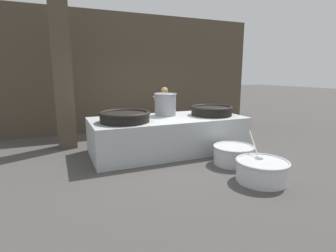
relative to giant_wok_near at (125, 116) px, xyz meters
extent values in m
plane|color=#474442|center=(1.09, 0.17, -0.95)|extent=(60.00, 60.00, 0.00)
cube|color=#4C4233|center=(1.09, 3.11, 0.92)|extent=(8.73, 0.24, 3.76)
cube|color=#4C4233|center=(-1.15, 1.52, 0.92)|extent=(0.44, 0.44, 3.76)
cube|color=#B2B7B7|center=(1.09, 0.17, -0.54)|extent=(3.65, 1.66, 0.83)
cylinder|color=black|center=(0.00, 0.00, -0.03)|extent=(1.07, 1.07, 0.19)
torus|color=black|center=(0.00, 0.00, 0.06)|extent=(1.11, 1.11, 0.09)
cylinder|color=black|center=(2.24, 0.06, -0.03)|extent=(1.01, 1.01, 0.19)
torus|color=black|center=(2.24, 0.06, 0.07)|extent=(1.06, 1.06, 0.08)
cylinder|color=gray|center=(1.16, 0.50, 0.14)|extent=(0.53, 0.53, 0.54)
torus|color=gray|center=(1.16, 0.50, 0.41)|extent=(0.57, 0.57, 0.04)
cylinder|color=#9E7551|center=(1.51, 1.29, -0.59)|extent=(0.11, 0.11, 0.73)
cylinder|color=#9E7551|center=(1.47, 1.44, -0.59)|extent=(0.11, 0.11, 0.73)
cube|color=#334C72|center=(1.49, 1.37, -0.44)|extent=(0.23, 0.26, 0.48)
cube|color=#9E7551|center=(1.49, 1.37, 0.05)|extent=(0.25, 0.47, 0.54)
cylinder|color=#9E7551|center=(1.46, 1.13, 0.05)|extent=(0.31, 0.16, 0.50)
cylinder|color=#9E7551|center=(1.35, 1.56, 0.05)|extent=(0.31, 0.16, 0.50)
sphere|color=#9E7551|center=(1.49, 1.37, 0.43)|extent=(0.21, 0.21, 0.21)
cylinder|color=silver|center=(1.88, -2.18, -0.77)|extent=(0.87, 0.87, 0.36)
torus|color=silver|center=(1.88, -2.18, -0.59)|extent=(0.92, 0.92, 0.04)
cylinder|color=#6B9347|center=(1.88, -2.18, -0.69)|extent=(0.77, 0.77, 0.09)
sphere|color=silver|center=(1.93, -2.04, -0.60)|extent=(0.16, 0.16, 0.16)
cylinder|color=silver|center=(2.03, -1.77, -0.40)|extent=(0.23, 0.56, 0.42)
cylinder|color=silver|center=(1.98, -1.23, -0.77)|extent=(0.80, 0.80, 0.37)
torus|color=silver|center=(1.98, -1.23, -0.58)|extent=(0.84, 0.84, 0.04)
cylinder|color=tan|center=(1.98, -1.23, -0.69)|extent=(0.71, 0.71, 0.09)
camera|label=1|loc=(-1.34, -5.53, 0.91)|focal=28.00mm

